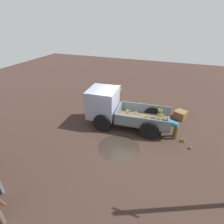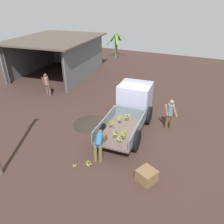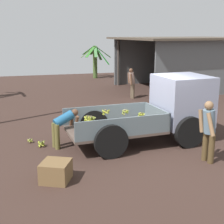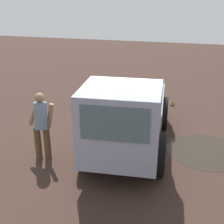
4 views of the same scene
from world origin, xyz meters
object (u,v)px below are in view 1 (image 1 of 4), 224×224
object	(u,v)px
person_worker_loading	(171,126)
person_foreground_visitor	(118,95)
banana_bunch_on_ground_0	(190,147)
banana_bunch_on_ground_1	(183,140)
wooden_crate_0	(180,115)
cargo_truck	(111,106)

from	to	relation	value
person_worker_loading	person_foreground_visitor	bearing A→B (deg)	-49.43
banana_bunch_on_ground_0	banana_bunch_on_ground_1	bearing A→B (deg)	-55.47
person_worker_loading	wooden_crate_0	distance (m)	2.42
person_foreground_visitor	banana_bunch_on_ground_0	world-z (taller)	person_foreground_visitor
person_foreground_visitor	banana_bunch_on_ground_0	xyz separation A→B (m)	(-4.68, 2.91, -0.88)
person_foreground_visitor	person_worker_loading	xyz separation A→B (m)	(-3.65, 2.28, -0.24)
person_foreground_visitor	wooden_crate_0	world-z (taller)	person_foreground_visitor
wooden_crate_0	person_foreground_visitor	bearing A→B (deg)	0.50
person_worker_loading	banana_bunch_on_ground_1	distance (m)	0.94
banana_bunch_on_ground_0	person_worker_loading	bearing A→B (deg)	-31.42
cargo_truck	person_worker_loading	bearing A→B (deg)	172.06
banana_bunch_on_ground_0	wooden_crate_0	world-z (taller)	wooden_crate_0
cargo_truck	banana_bunch_on_ground_0	size ratio (longest dim) A/B	23.99
person_worker_loading	banana_bunch_on_ground_0	xyz separation A→B (m)	(-1.02, 0.63, -0.64)
person_foreground_visitor	banana_bunch_on_ground_1	world-z (taller)	person_foreground_visitor
banana_bunch_on_ground_0	wooden_crate_0	size ratio (longest dim) A/B	0.30
banana_bunch_on_ground_0	cargo_truck	bearing A→B (deg)	-11.03
cargo_truck	person_worker_loading	xyz separation A→B (m)	(-3.46, 0.25, -0.40)
person_foreground_visitor	banana_bunch_on_ground_1	bearing A→B (deg)	-40.44
banana_bunch_on_ground_1	wooden_crate_0	world-z (taller)	wooden_crate_0
cargo_truck	wooden_crate_0	xyz separation A→B (m)	(-3.94, -2.07, -0.88)
person_foreground_visitor	cargo_truck	bearing A→B (deg)	-95.88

